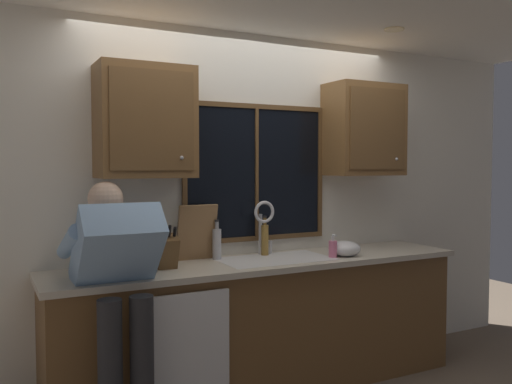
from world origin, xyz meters
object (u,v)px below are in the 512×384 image
(person_standing, at_px, (118,281))
(bottle_tall_clear, at_px, (217,243))
(cutting_board, at_px, (197,232))
(soap_dispenser, at_px, (333,249))
(knife_block, at_px, (167,252))
(bottle_green_glass, at_px, (265,239))
(mixing_bowl, at_px, (345,249))

(person_standing, distance_m, bottle_tall_clear, 0.92)
(person_standing, height_order, bottle_tall_clear, person_standing)
(cutting_board, relative_size, soap_dispenser, 2.37)
(person_standing, xyz_separation_m, knife_block, (0.38, 0.28, 0.09))
(cutting_board, xyz_separation_m, bottle_green_glass, (0.52, -0.04, -0.07))
(knife_block, xyz_separation_m, soap_dispenser, (1.19, -0.14, -0.04))
(cutting_board, distance_m, soap_dispenser, 0.98)
(knife_block, bearing_deg, person_standing, -143.62)
(knife_block, distance_m, bottle_tall_clear, 0.45)
(cutting_board, xyz_separation_m, soap_dispenser, (0.91, -0.35, -0.13))
(person_standing, relative_size, bottle_tall_clear, 5.32)
(knife_block, height_order, bottle_green_glass, knife_block)
(knife_block, relative_size, cutting_board, 0.81)
(knife_block, relative_size, soap_dispenser, 1.92)
(person_standing, xyz_separation_m, cutting_board, (0.66, 0.49, 0.18))
(bottle_green_glass, xyz_separation_m, bottle_tall_clear, (-0.38, 0.00, -0.00))
(person_standing, relative_size, bottle_green_glass, 5.12)
(knife_block, xyz_separation_m, mixing_bowl, (1.31, -0.11, -0.06))
(person_standing, distance_m, mixing_bowl, 1.70)
(mixing_bowl, distance_m, bottle_green_glass, 0.59)
(bottle_green_glass, height_order, bottle_tall_clear, bottle_green_glass)
(mixing_bowl, relative_size, bottle_green_glass, 0.78)
(cutting_board, bearing_deg, bottle_tall_clear, -15.81)
(knife_block, relative_size, mixing_bowl, 1.42)
(knife_block, xyz_separation_m, bottle_green_glass, (0.80, 0.17, 0.01))
(mixing_bowl, bearing_deg, cutting_board, 162.56)
(mixing_bowl, height_order, bottle_green_glass, bottle_green_glass)
(mixing_bowl, bearing_deg, bottle_green_glass, 151.42)
(person_standing, relative_size, mixing_bowl, 6.54)
(cutting_board, height_order, soap_dispenser, cutting_board)
(person_standing, bearing_deg, bottle_green_glass, 20.74)
(mixing_bowl, relative_size, soap_dispenser, 1.36)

